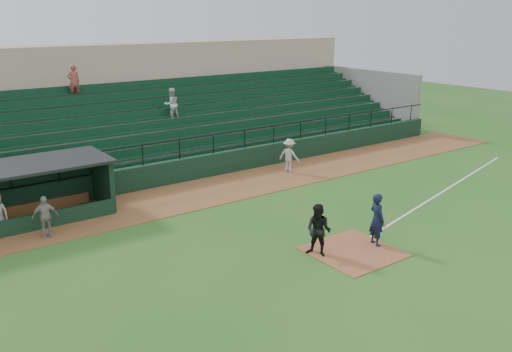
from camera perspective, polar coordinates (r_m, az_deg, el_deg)
ground at (r=20.54m, az=8.26°, el=-7.02°), size 90.00×90.00×0.00m
warning_track at (r=26.44m, az=-3.81°, el=-1.35°), size 40.00×4.00×0.03m
home_plate_dirt at (r=19.89m, az=10.27°, el=-7.88°), size 3.00×3.00×0.03m
foul_line at (r=27.04m, az=18.80°, el=-1.85°), size 17.49×4.44×0.01m
stadium_structure at (r=33.16m, az=-11.74°, el=6.13°), size 38.00×13.08×6.40m
batter_at_plate at (r=20.26m, az=12.71°, el=-4.53°), size 1.11×0.82×2.01m
umpire at (r=19.05m, az=6.67°, el=-5.78°), size 1.06×1.15×1.91m
runner at (r=29.07m, az=3.55°, el=2.21°), size 1.09×1.34×1.81m
dugout_player_a at (r=22.01m, az=-21.50°, el=-4.03°), size 1.00×0.50×1.63m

